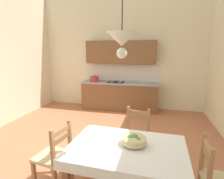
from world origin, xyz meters
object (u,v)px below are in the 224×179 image
dining_chair_tv_side (55,156)px  fruit_bowl (134,140)px  dining_table (127,156)px  kitchen_cabinetry (120,83)px  pendant_lamp (122,40)px  dining_chair_kitchen_side (135,137)px

dining_chair_tv_side → fruit_bowl: size_ratio=3.10×
dining_table → dining_chair_tv_side: dining_chair_tv_side is taller
kitchen_cabinetry → dining_chair_tv_side: size_ratio=2.62×
kitchen_cabinetry → fruit_bowl: kitchen_cabinetry is taller
kitchen_cabinetry → dining_table: (0.79, -3.67, -0.23)m
fruit_bowl → pendant_lamp: size_ratio=0.37×
kitchen_cabinetry → dining_chair_kitchen_side: size_ratio=2.62×
pendant_lamp → dining_table: bearing=65.6°
fruit_bowl → pendant_lamp: bearing=-126.0°
dining_chair_tv_side → fruit_bowl: 1.16m
kitchen_cabinetry → dining_chair_tv_side: bearing=-93.6°
dining_table → dining_chair_kitchen_side: dining_chair_kitchen_side is taller
kitchen_cabinetry → dining_chair_tv_side: 3.65m
kitchen_cabinetry → dining_table: 3.76m
dining_chair_kitchen_side → pendant_lamp: 1.83m
dining_table → dining_chair_tv_side: 1.04m
dining_table → pendant_lamp: 1.36m
dining_table → fruit_bowl: (0.08, 0.06, 0.18)m
dining_chair_kitchen_side → dining_chair_tv_side: same height
fruit_bowl → pendant_lamp: (-0.13, -0.18, 1.17)m
kitchen_cabinetry → pendant_lamp: size_ratio=3.03×
dining_table → dining_chair_kitchen_side: 0.89m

